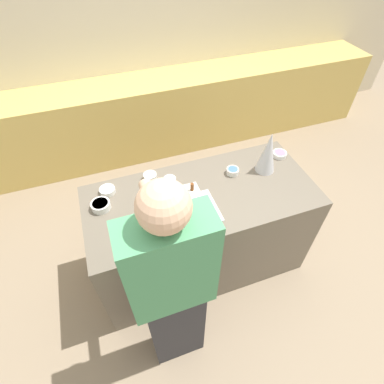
% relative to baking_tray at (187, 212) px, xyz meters
% --- Properties ---
extents(ground_plane, '(12.00, 12.00, 0.00)m').
position_rel_baking_tray_xyz_m(ground_plane, '(0.16, 0.12, -0.92)').
color(ground_plane, gray).
extents(wall_back, '(8.00, 0.05, 2.60)m').
position_rel_baking_tray_xyz_m(wall_back, '(0.16, 2.33, 0.38)').
color(wall_back, beige).
rests_on(wall_back, ground_plane).
extents(back_cabinet_block, '(6.00, 0.60, 0.94)m').
position_rel_baking_tray_xyz_m(back_cabinet_block, '(0.16, 2.00, -0.45)').
color(back_cabinet_block, '#DBBC60').
rests_on(back_cabinet_block, ground_plane).
extents(kitchen_island, '(1.74, 0.79, 0.92)m').
position_rel_baking_tray_xyz_m(kitchen_island, '(0.16, 0.12, -0.46)').
color(kitchen_island, '#6B6051').
rests_on(kitchen_island, ground_plane).
extents(baking_tray, '(0.44, 0.32, 0.01)m').
position_rel_baking_tray_xyz_m(baking_tray, '(0.00, 0.00, 0.00)').
color(baking_tray, silver).
rests_on(baking_tray, kitchen_island).
extents(gingerbread_house, '(0.19, 0.19, 0.23)m').
position_rel_baking_tray_xyz_m(gingerbread_house, '(0.00, 0.00, 0.10)').
color(gingerbread_house, brown).
rests_on(gingerbread_house, baking_tray).
extents(decorative_tree, '(0.15, 0.15, 0.35)m').
position_rel_baking_tray_xyz_m(decorative_tree, '(0.73, 0.22, 0.17)').
color(decorative_tree, silver).
rests_on(decorative_tree, kitchen_island).
extents(candy_bowl_near_tray_left, '(0.10, 0.10, 0.05)m').
position_rel_baking_tray_xyz_m(candy_bowl_near_tray_left, '(0.47, 0.26, 0.02)').
color(candy_bowl_near_tray_left, white).
rests_on(candy_bowl_near_tray_left, kitchen_island).
extents(candy_bowl_front_corner, '(0.10, 0.10, 0.05)m').
position_rel_baking_tray_xyz_m(candy_bowl_front_corner, '(-0.16, 0.41, 0.03)').
color(candy_bowl_front_corner, white).
rests_on(candy_bowl_front_corner, kitchen_island).
extents(candy_bowl_far_left, '(0.12, 0.12, 0.04)m').
position_rel_baking_tray_xyz_m(candy_bowl_far_left, '(-0.50, 0.38, 0.02)').
color(candy_bowl_far_left, silver).
rests_on(candy_bowl_far_left, kitchen_island).
extents(candy_bowl_far_right, '(0.12, 0.12, 0.04)m').
position_rel_baking_tray_xyz_m(candy_bowl_far_right, '(0.94, 0.33, 0.02)').
color(candy_bowl_far_right, white).
rests_on(candy_bowl_far_right, kitchen_island).
extents(candy_bowl_behind_tray, '(0.14, 0.14, 0.05)m').
position_rel_baking_tray_xyz_m(candy_bowl_behind_tray, '(-0.56, 0.24, 0.03)').
color(candy_bowl_behind_tray, silver).
rests_on(candy_bowl_behind_tray, kitchen_island).
extents(candy_bowl_center_rear, '(0.10, 0.10, 0.05)m').
position_rel_baking_tray_xyz_m(candy_bowl_center_rear, '(-0.03, 0.33, 0.02)').
color(candy_bowl_center_rear, white).
rests_on(candy_bowl_center_rear, kitchen_island).
extents(person, '(0.46, 0.58, 1.77)m').
position_rel_baking_tray_xyz_m(person, '(-0.27, -0.52, -0.01)').
color(person, '#333338').
rests_on(person, ground_plane).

